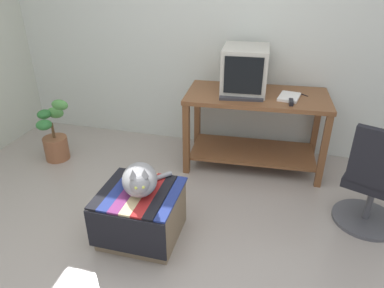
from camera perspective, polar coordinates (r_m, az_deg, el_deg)
The scene contains 12 objects.
ground_plane at distance 2.63m, azimuth -5.07°, elevation -19.26°, with size 14.00×14.00×0.00m, color #9E9389.
back_wall at distance 3.83m, azimuth 4.84°, elevation 18.25°, with size 8.00×0.10×2.60m, color silver.
desk at distance 3.56m, azimuth 10.18°, elevation 4.20°, with size 1.39×0.76×0.77m.
tv_monitor at distance 3.48m, azimuth 8.55°, elevation 11.76°, with size 0.45×0.52×0.43m.
keyboard at distance 3.33m, azimuth 7.94°, elevation 7.48°, with size 0.40×0.15×0.02m, color #333338.
book at distance 3.43m, azimuth 15.43°, elevation 7.36°, with size 0.18×0.26×0.02m, color white.
ottoman_with_blanket at distance 2.75m, azimuth -8.21°, elevation -11.12°, with size 0.59×0.57×0.41m.
cat at distance 2.58m, azimuth -8.41°, elevation -5.71°, with size 0.38×0.48×0.27m.
potted_plant at distance 3.99m, azimuth -21.34°, elevation 1.13°, with size 0.39×0.37×0.69m.
office_chair at distance 3.06m, azimuth 27.32°, elevation -5.87°, with size 0.55×0.55×0.89m.
stapler at distance 3.28m, azimuth 15.72°, elevation 6.53°, with size 0.04×0.11×0.04m, color black.
pen at distance 3.57m, azimuth 17.33°, elevation 7.70°, with size 0.01×0.01×0.14m, color black.
Camera 1 is at (0.67, -1.68, 1.91)m, focal length 33.01 mm.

